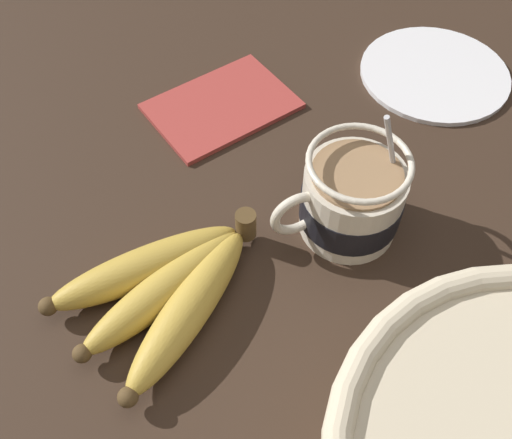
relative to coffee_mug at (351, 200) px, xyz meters
The scene contains 5 objects.
table 8.14cm from the coffee_mug, 19.88° to the right, with size 130.61×130.61×3.10cm.
coffee_mug is the anchor object (origin of this frame).
banana_bunch 18.90cm from the coffee_mug, ahead, with size 20.77×15.12×4.12cm.
napkin 21.69cm from the coffee_mug, 75.73° to the right, with size 18.32×14.70×0.60cm.
small_plate 26.77cm from the coffee_mug, 141.83° to the right, with size 18.24×18.24×0.60cm.
Camera 1 is at (15.29, 29.64, 49.12)cm, focal length 40.00 mm.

